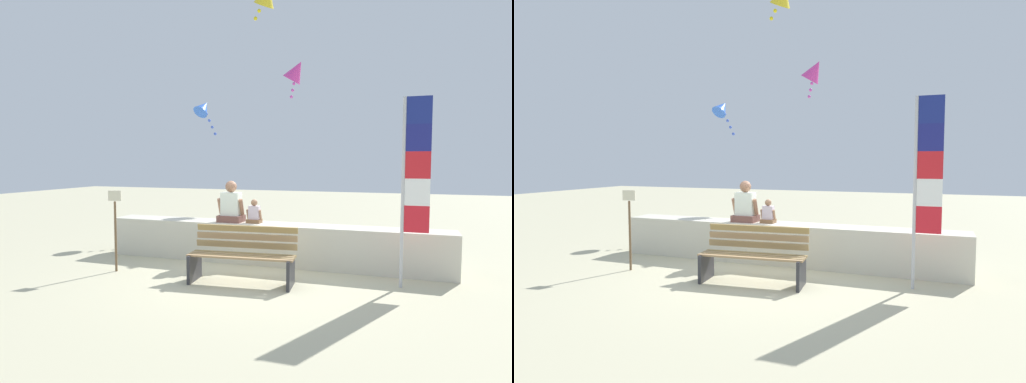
% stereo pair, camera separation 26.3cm
% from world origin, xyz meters
% --- Properties ---
extents(ground_plane, '(40.00, 40.00, 0.00)m').
position_xyz_m(ground_plane, '(0.00, 0.00, 0.00)').
color(ground_plane, '#BDB794').
extents(seawall_ledge, '(6.55, 0.62, 0.76)m').
position_xyz_m(seawall_ledge, '(0.00, 0.83, 0.38)').
color(seawall_ledge, beige).
rests_on(seawall_ledge, ground).
extents(park_bench, '(1.74, 0.76, 0.88)m').
position_xyz_m(park_bench, '(-0.01, -0.55, 0.42)').
color(park_bench, '#A88358').
rests_on(park_bench, ground).
extents(person_adult, '(0.52, 0.38, 0.80)m').
position_xyz_m(person_adult, '(-0.77, 0.80, 1.07)').
color(person_adult, brown).
rests_on(person_adult, seawall_ledge).
extents(person_child, '(0.30, 0.22, 0.45)m').
position_xyz_m(person_child, '(-0.29, 0.80, 0.94)').
color(person_child, brown).
rests_on(person_child, seawall_ledge).
extents(flag_banner, '(0.41, 0.05, 2.90)m').
position_xyz_m(flag_banner, '(2.50, 0.00, 1.71)').
color(flag_banner, '#B7B7BC').
rests_on(flag_banner, ground).
extents(kite_blue, '(0.70, 0.65, 1.04)m').
position_xyz_m(kite_blue, '(-2.75, 3.70, 3.36)').
color(kite_blue, blue).
extents(kite_magenta, '(0.73, 0.71, 1.11)m').
position_xyz_m(kite_magenta, '(-0.34, 4.22, 4.27)').
color(kite_magenta, '#DB3D9E').
extents(sign_post, '(0.24, 0.06, 1.43)m').
position_xyz_m(sign_post, '(-2.37, -0.63, 0.84)').
color(sign_post, brown).
rests_on(sign_post, ground).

